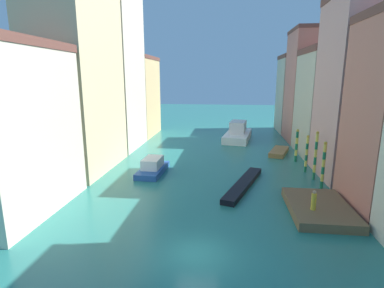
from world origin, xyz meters
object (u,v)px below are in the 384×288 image
at_px(mooring_pole_0, 323,165).
at_px(mooring_pole_3, 297,145).
at_px(mooring_pole_1, 315,155).
at_px(gondola_black, 244,184).
at_px(vaporetto_white, 238,133).
at_px(motorboat_0, 279,152).
at_px(waterfront_dock, 319,208).
at_px(person_on_dock, 314,201).
at_px(motorboat_1, 153,167).
at_px(mooring_pole_2, 307,153).

bearing_deg(mooring_pole_0, mooring_pole_3, 92.37).
xyz_separation_m(mooring_pole_1, gondola_black, (-7.21, -2.88, -2.31)).
height_order(mooring_pole_0, mooring_pole_1, mooring_pole_1).
xyz_separation_m(vaporetto_white, motorboat_0, (5.31, -9.13, -0.76)).
bearing_deg(waterfront_dock, gondola_black, 138.02).
bearing_deg(gondola_black, person_on_dock, -51.89).
height_order(waterfront_dock, gondola_black, waterfront_dock).
bearing_deg(gondola_black, mooring_pole_3, 54.72).
xyz_separation_m(waterfront_dock, vaporetto_white, (-5.37, 27.38, 0.73)).
relative_size(waterfront_dock, vaporetto_white, 0.65).
xyz_separation_m(person_on_dock, mooring_pole_1, (2.46, 8.93, 1.19)).
xyz_separation_m(waterfront_dock, mooring_pole_1, (1.70, 7.84, 2.22)).
xyz_separation_m(mooring_pole_3, motorboat_1, (-16.54, -6.55, -1.44)).
height_order(mooring_pole_1, vaporetto_white, mooring_pole_1).
bearing_deg(person_on_dock, mooring_pole_0, 68.71).
bearing_deg(mooring_pole_1, person_on_dock, -105.43).
distance_m(person_on_dock, gondola_black, 7.76).
height_order(person_on_dock, motorboat_1, person_on_dock).
bearing_deg(mooring_pole_0, waterfront_dock, -108.08).
distance_m(vaporetto_white, gondola_black, 22.44).
distance_m(mooring_pole_2, motorboat_1, 16.88).
height_order(mooring_pole_0, mooring_pole_3, mooring_pole_0).
bearing_deg(mooring_pole_0, mooring_pole_2, 92.97).
distance_m(gondola_black, motorboat_1, 10.18).
xyz_separation_m(mooring_pole_0, mooring_pole_1, (-0.05, 2.47, 0.26)).
height_order(waterfront_dock, mooring_pole_2, mooring_pole_2).
bearing_deg(mooring_pole_3, motorboat_1, -158.40).
bearing_deg(vaporetto_white, mooring_pole_1, -70.11).
bearing_deg(gondola_black, vaporetto_white, 89.65).
distance_m(gondola_black, motorboat_0, 14.36).
relative_size(mooring_pole_2, motorboat_0, 0.73).
bearing_deg(motorboat_0, waterfront_dock, -89.80).
distance_m(waterfront_dock, person_on_dock, 1.69).
bearing_deg(mooring_pole_3, mooring_pole_0, -87.63).
distance_m(mooring_pole_2, motorboat_0, 8.22).
distance_m(mooring_pole_2, gondola_black, 9.05).
xyz_separation_m(vaporetto_white, motorboat_1, (-9.80, -19.25, -0.42)).
bearing_deg(vaporetto_white, motorboat_1, -116.97).
relative_size(gondola_black, motorboat_0, 1.73).
bearing_deg(vaporetto_white, person_on_dock, -80.81).
bearing_deg(motorboat_1, mooring_pole_1, -0.96).
height_order(mooring_pole_0, gondola_black, mooring_pole_0).
relative_size(person_on_dock, motorboat_0, 0.27).
bearing_deg(vaporetto_white, waterfront_dock, -78.90).
bearing_deg(mooring_pole_3, vaporetto_white, 117.93).
distance_m(mooring_pole_1, gondola_black, 8.10).
xyz_separation_m(waterfront_dock, mooring_pole_2, (1.49, 10.38, 1.78)).
bearing_deg(mooring_pole_3, waterfront_dock, -95.33).
height_order(person_on_dock, mooring_pole_2, mooring_pole_2).
height_order(vaporetto_white, motorboat_1, vaporetto_white).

